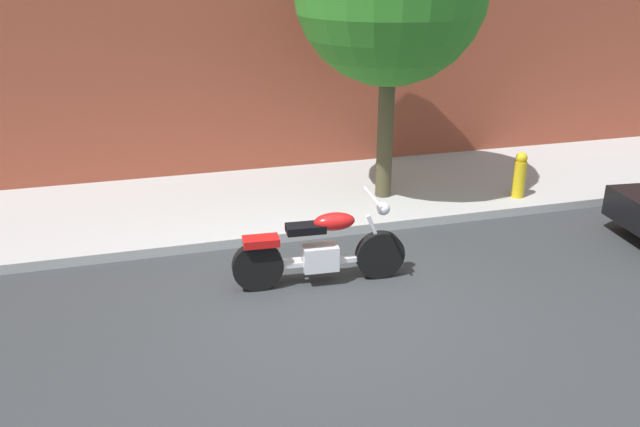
% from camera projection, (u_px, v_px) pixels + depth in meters
% --- Properties ---
extents(ground_plane, '(60.00, 60.00, 0.00)m').
position_uv_depth(ground_plane, '(327.00, 296.00, 7.95)').
color(ground_plane, '#303335').
extents(sidewalk, '(23.21, 3.10, 0.14)m').
position_uv_depth(sidewalk, '(273.00, 201.00, 10.81)').
color(sidewalk, '#A7A7A7').
rests_on(sidewalk, ground).
extents(motorcycle, '(2.21, 0.70, 1.13)m').
position_uv_depth(motorcycle, '(320.00, 250.00, 8.10)').
color(motorcycle, black).
rests_on(motorcycle, ground).
extents(fire_hydrant, '(0.20, 0.20, 0.91)m').
position_uv_depth(fire_hydrant, '(519.00, 179.00, 10.66)').
color(fire_hydrant, gold).
rests_on(fire_hydrant, ground).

